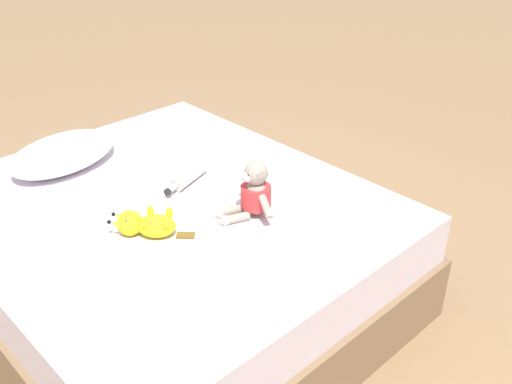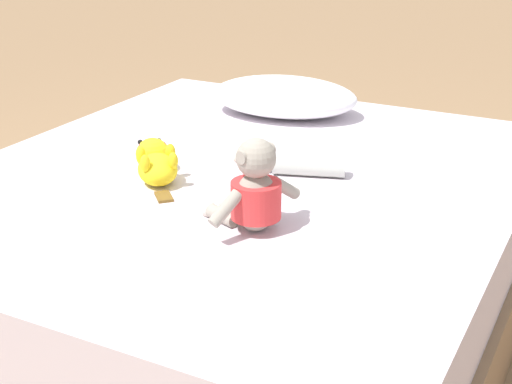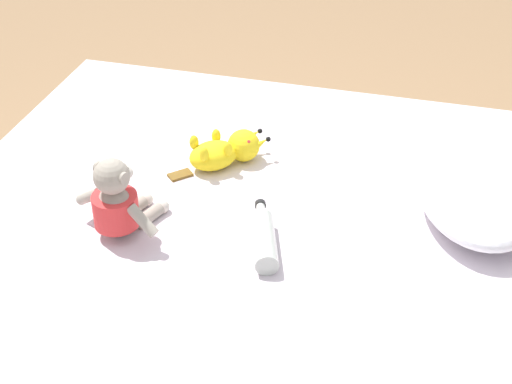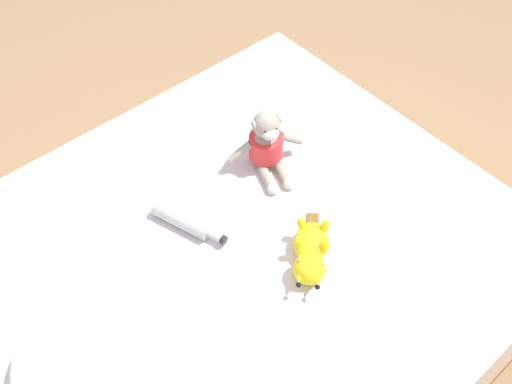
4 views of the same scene
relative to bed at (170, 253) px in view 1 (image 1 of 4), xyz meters
name	(u,v)px [view 1 (image 1 of 4)]	position (x,y,z in m)	size (l,w,h in m)	color
ground_plane	(174,297)	(0.00, 0.00, -0.25)	(16.00, 16.00, 0.00)	#93704C
bed	(170,253)	(0.00, 0.00, 0.00)	(1.60, 1.84, 0.51)	#846647
pillow	(63,153)	(-0.14, 0.60, 0.33)	(0.58, 0.42, 0.14)	white
plush_monkey	(253,193)	(0.21, -0.32, 0.36)	(0.25, 0.28, 0.24)	#9E9384
plush_yellow_creature	(145,224)	(-0.19, -0.15, 0.31)	(0.26, 0.28, 0.10)	yellow
glass_bottle	(188,177)	(0.18, 0.07, 0.29)	(0.27, 0.13, 0.06)	#B7BCB2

